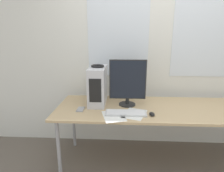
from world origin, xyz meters
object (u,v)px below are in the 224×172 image
monitor_main (128,82)px  cell_phone (81,109)px  headphones (98,66)px  mouse (152,114)px  keyboard (126,113)px  pc_tower (98,85)px

monitor_main → cell_phone: (-0.52, -0.18, -0.27)m
monitor_main → headphones: bearing=169.0°
headphones → cell_phone: headphones is taller
mouse → cell_phone: 0.78m
mouse → cell_phone: (-0.77, 0.11, -0.01)m
headphones → mouse: headphones is taller
headphones → keyboard: (0.33, -0.34, -0.44)m
headphones → keyboard: 0.65m
keyboard → cell_phone: size_ratio=3.05×
pc_tower → cell_phone: bearing=-124.3°
keyboard → monitor_main: bearing=85.6°
pc_tower → monitor_main: 0.37m
monitor_main → cell_phone: size_ratio=3.81×
headphones → monitor_main: (0.35, -0.07, -0.17)m
pc_tower → keyboard: 0.52m
headphones → mouse: (0.60, -0.36, -0.44)m
headphones → cell_phone: bearing=-124.2°
mouse → cell_phone: size_ratio=0.67×
monitor_main → mouse: size_ratio=5.65×
keyboard → cell_phone: keyboard is taller
headphones → cell_phone: (-0.17, -0.25, -0.45)m
monitor_main → cell_phone: monitor_main is taller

